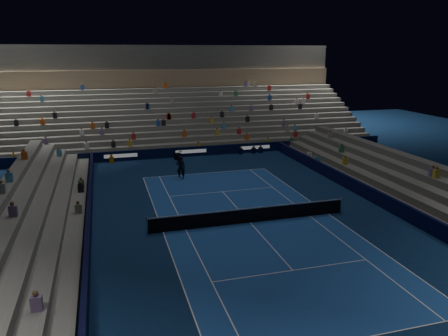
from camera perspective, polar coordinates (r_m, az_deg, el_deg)
name	(u,v)px	position (r m, az deg, el deg)	size (l,w,h in m)	color
ground	(250,223)	(27.40, 3.46, -7.20)	(90.00, 90.00, 0.00)	#0B2145
court_surface	(250,222)	(27.40, 3.46, -7.19)	(10.97, 23.77, 0.01)	#1A4493
sponsor_barrier_far	(191,152)	(44.35, -4.42, 2.18)	(44.00, 0.25, 1.00)	black
sponsor_barrier_east	(384,201)	(31.61, 20.36, -4.10)	(0.25, 37.00, 1.00)	black
sponsor_barrier_west	(88,232)	(25.89, -17.47, -8.09)	(0.25, 37.00, 1.00)	black
grandstand_main	(175,112)	(52.95, -6.54, 7.41)	(44.00, 15.20, 11.20)	slate
grandstand_east	(427,191)	(33.61, 25.22, -2.75)	(5.00, 37.00, 2.50)	#5E5E5A
grandstand_west	(21,232)	(26.13, -25.21, -7.68)	(5.00, 37.00, 2.50)	slate
tennis_net	(250,215)	(27.22, 3.47, -6.22)	(12.90, 0.10, 1.10)	#B2B2B7
tennis_player	(181,167)	(36.37, -5.72, 0.08)	(0.74, 0.48, 2.02)	black
broadcast_camera	(178,156)	(43.07, -6.13, 1.53)	(0.66, 1.03, 0.65)	black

